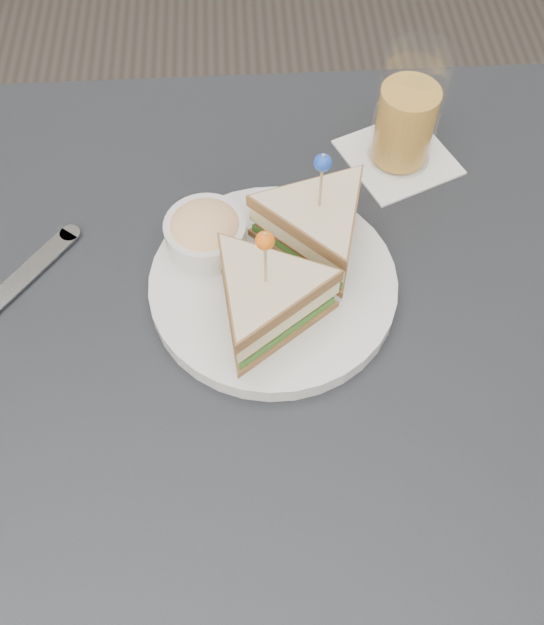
{
  "coord_description": "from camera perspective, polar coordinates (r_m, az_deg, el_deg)",
  "views": [
    {
      "loc": [
        -0.01,
        -0.33,
        1.34
      ],
      "look_at": [
        0.01,
        0.01,
        0.8
      ],
      "focal_mm": 40.0,
      "sensor_mm": 36.0,
      "label": 1
    }
  ],
  "objects": [
    {
      "name": "ground_plane",
      "position": [
        1.37,
        -0.41,
        -18.47
      ],
      "size": [
        3.5,
        3.5,
        0.0
      ],
      "primitive_type": "plane",
      "color": "#3F3833"
    },
    {
      "name": "drink_set",
      "position": [
        0.79,
        10.98,
        15.6
      ],
      "size": [
        0.15,
        0.15,
        0.14
      ],
      "rotation": [
        0.0,
        0.0,
        0.41
      ],
      "color": "white",
      "rests_on": "table"
    },
    {
      "name": "plate_meal",
      "position": [
        0.68,
        0.59,
        4.01
      ],
      "size": [
        0.28,
        0.28,
        0.15
      ],
      "rotation": [
        0.0,
        0.0,
        0.11
      ],
      "color": "silver",
      "rests_on": "table"
    },
    {
      "name": "table",
      "position": [
        0.74,
        -0.74,
        -5.92
      ],
      "size": [
        0.8,
        0.8,
        0.75
      ],
      "color": "black",
      "rests_on": "ground"
    }
  ]
}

